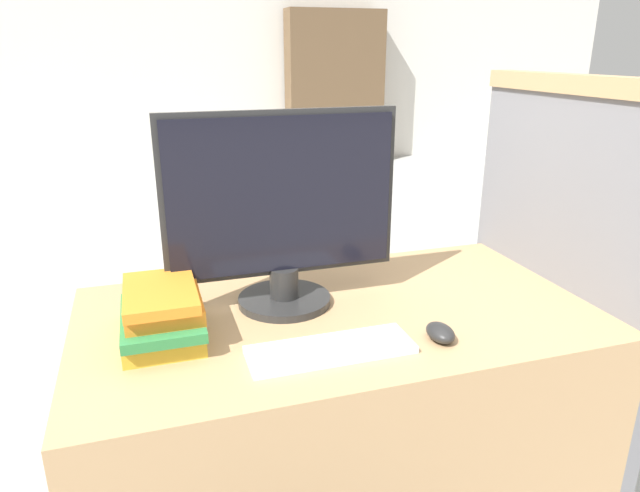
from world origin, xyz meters
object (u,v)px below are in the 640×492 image
object	(u,v)px
monitor	(282,211)
book_stack	(162,314)
far_chair	(254,188)
keyboard	(331,350)
mouse	(440,333)

from	to	relation	value
monitor	book_stack	world-z (taller)	monitor
monitor	far_chair	distance (m)	2.37
keyboard	mouse	xyz separation A→B (m)	(0.26, -0.02, 0.01)
book_stack	far_chair	distance (m)	2.50
mouse	far_chair	size ratio (longest dim) A/B	0.09
far_chair	keyboard	bearing A→B (deg)	-118.01
far_chair	book_stack	bearing A→B (deg)	-126.57
book_stack	far_chair	xyz separation A→B (m)	(0.68, 2.39, -0.29)
book_stack	mouse	bearing A→B (deg)	-18.96
book_stack	monitor	bearing A→B (deg)	17.19
book_stack	far_chair	world-z (taller)	far_chair
keyboard	far_chair	distance (m)	2.61
keyboard	mouse	world-z (taller)	mouse
keyboard	mouse	size ratio (longest dim) A/B	4.22
mouse	far_chair	xyz separation A→B (m)	(0.08, 2.60, -0.25)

